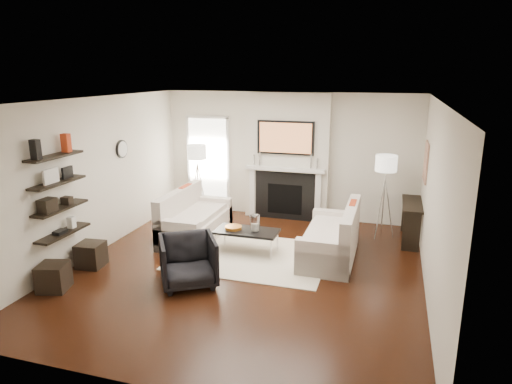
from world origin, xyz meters
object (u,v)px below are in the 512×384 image
(loveseat_right_base, at_px, (329,246))
(lamp_left_shade, at_px, (197,152))
(coffee_table, at_px, (247,231))
(lamp_right_shade, at_px, (386,163))
(armchair, at_px, (188,259))
(loveseat_left_base, at_px, (196,227))
(ottoman_near, at_px, (91,255))

(loveseat_right_base, height_order, lamp_left_shade, lamp_left_shade)
(coffee_table, xyz_separation_m, lamp_right_shade, (2.24, 1.54, 1.05))
(loveseat_right_base, relative_size, armchair, 2.19)
(loveseat_left_base, relative_size, coffee_table, 1.64)
(coffee_table, height_order, armchair, armchair)
(coffee_table, bearing_deg, loveseat_right_base, 8.19)
(armchair, relative_size, ottoman_near, 2.05)
(coffee_table, relative_size, armchair, 1.34)
(armchair, bearing_deg, loveseat_right_base, 9.09)
(ottoman_near, bearing_deg, loveseat_left_base, 57.44)
(loveseat_left_base, height_order, coffee_table, same)
(loveseat_left_base, xyz_separation_m, loveseat_right_base, (2.59, -0.23, 0.00))
(lamp_right_shade, relative_size, ottoman_near, 1.00)
(armchair, bearing_deg, ottoman_near, 143.43)
(loveseat_right_base, distance_m, ottoman_near, 3.99)
(coffee_table, xyz_separation_m, lamp_left_shade, (-1.66, 1.66, 1.05))
(armchair, relative_size, lamp_left_shade, 2.05)
(loveseat_left_base, xyz_separation_m, coffee_table, (1.17, -0.44, 0.19))
(loveseat_left_base, distance_m, coffee_table, 1.27)
(loveseat_left_base, xyz_separation_m, armchair, (0.72, -1.87, 0.20))
(armchair, height_order, lamp_right_shade, lamp_right_shade)
(loveseat_right_base, xyz_separation_m, ottoman_near, (-3.70, -1.49, -0.01))
(lamp_left_shade, bearing_deg, coffee_table, -45.07)
(loveseat_left_base, bearing_deg, ottoman_near, -122.56)
(ottoman_near, bearing_deg, armchair, -4.54)
(loveseat_left_base, distance_m, lamp_left_shade, 1.81)
(lamp_right_shade, bearing_deg, armchair, -132.22)
(lamp_left_shade, relative_size, ottoman_near, 1.00)
(lamp_left_shade, distance_m, lamp_right_shade, 3.90)
(lamp_right_shade, bearing_deg, loveseat_left_base, -162.11)
(loveseat_left_base, bearing_deg, loveseat_right_base, -5.14)
(lamp_left_shade, bearing_deg, loveseat_left_base, -68.48)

